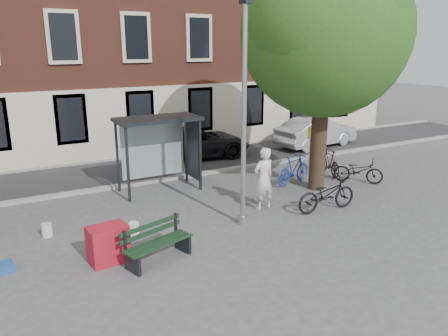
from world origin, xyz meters
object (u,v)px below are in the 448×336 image
bike_a (327,194)px  notice_sign (310,140)px  car_dark (195,142)px  bike_d (329,162)px  car_silver (316,132)px  lamppost (244,129)px  bike_c (358,170)px  bus_shelter (168,136)px  bike_b (294,170)px  red_stand (108,244)px  painter (264,179)px  bench (157,245)px

bike_a → notice_sign: bearing=-28.7°
notice_sign → car_dark: bearing=103.7°
bike_a → bike_d: 4.08m
car_silver → bike_d: bearing=138.7°
lamppost → bike_c: lamppost is taller
car_dark → notice_sign: bearing=-141.5°
lamppost → bus_shelter: bearing=98.4°
bike_b → red_stand: size_ratio=2.01×
bike_b → car_silver: car_silver is taller
red_stand → car_silver: bearing=30.1°
painter → bike_d: 4.81m
lamppost → bus_shelter: lamppost is taller
bike_c → bus_shelter: bearing=114.2°
bike_c → lamppost: bearing=150.3°
car_silver → bike_b: bearing=125.7°
painter → bike_c: bearing=-177.7°
bus_shelter → bike_d: bus_shelter is taller
painter → bench: size_ratio=1.08×
bus_shelter → red_stand: bearing=-126.7°
bike_c → bike_d: bike_d is taller
painter → bus_shelter: bearing=-66.1°
bike_a → car_silver: (5.66, 7.17, 0.20)m
car_silver → notice_sign: size_ratio=2.37×
red_stand → lamppost: bearing=6.1°
car_dark → car_silver: car_silver is taller
bench → red_stand: 1.15m
lamppost → car_silver: lamppost is taller
painter → notice_sign: 4.40m
bike_c → car_silver: bearing=22.3°
bus_shelter → bike_b: 4.78m
red_stand → notice_sign: notice_sign is taller
car_dark → bike_d: bearing=-138.2°
bike_d → red_stand: size_ratio=1.90×
notice_sign → bike_a: bearing=-138.9°
lamppost → bike_b: size_ratio=3.38×
bike_b → car_silver: (4.85, 4.45, 0.20)m
bench → bike_d: (8.55, 3.55, 0.10)m
bench → red_stand: size_ratio=2.03×
bus_shelter → notice_sign: bus_shelter is taller
lamppost → car_dark: lamppost is taller
bike_d → painter: bearing=39.5°
bench → bike_c: bike_c is taller
car_silver → red_stand: car_silver is taller
car_dark → car_silver: (6.34, -0.93, 0.05)m
car_dark → bus_shelter: bearing=150.7°
car_dark → car_silver: 6.40m
painter → bike_a: size_ratio=0.95×
painter → red_stand: painter is taller
notice_sign → lamppost: bearing=-165.3°
bike_d → notice_sign: bearing=-16.4°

